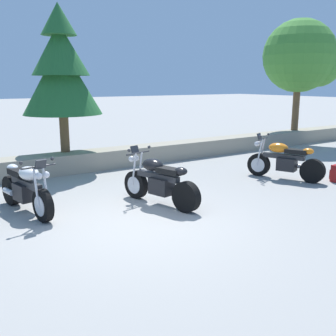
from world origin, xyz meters
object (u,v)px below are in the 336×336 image
motorcycle_white_near_left (26,189)px  motorcycle_orange_far_right (284,161)px  pine_tree_mid_left (61,69)px  leafy_tree_mid_right (303,58)px  motorcycle_black_centre (159,182)px

motorcycle_white_near_left → motorcycle_orange_far_right: 6.49m
motorcycle_white_near_left → pine_tree_mid_left: pine_tree_mid_left is taller
pine_tree_mid_left → leafy_tree_mid_right: size_ratio=0.91×
motorcycle_white_near_left → leafy_tree_mid_right: leafy_tree_mid_right is taller
pine_tree_mid_left → motorcycle_orange_far_right: bearing=-43.6°
leafy_tree_mid_right → motorcycle_black_centre: bearing=-157.2°
pine_tree_mid_left → leafy_tree_mid_right: bearing=-1.7°
motorcycle_white_near_left → leafy_tree_mid_right: bearing=14.2°
motorcycle_white_near_left → motorcycle_orange_far_right: (6.42, -0.92, 0.00)m
motorcycle_orange_far_right → pine_tree_mid_left: pine_tree_mid_left is taller
motorcycle_black_centre → motorcycle_white_near_left: bearing=158.4°
motorcycle_orange_far_right → motorcycle_white_near_left: bearing=171.8°
motorcycle_white_near_left → motorcycle_black_centre: size_ratio=1.01×
motorcycle_orange_far_right → leafy_tree_mid_right: size_ratio=0.44×
motorcycle_black_centre → motorcycle_orange_far_right: (3.96, 0.05, 0.00)m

